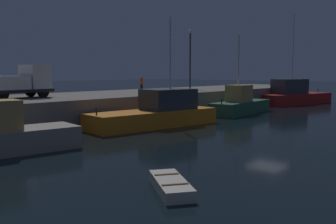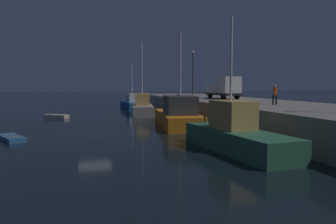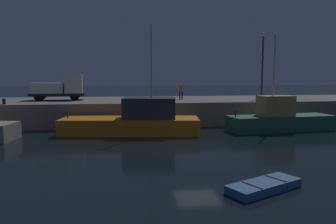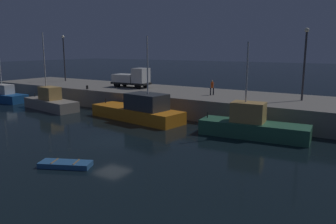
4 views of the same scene
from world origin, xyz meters
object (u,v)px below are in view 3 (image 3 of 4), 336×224
(dinghy_orange_near, at_px, (264,186))
(bollard_west, at_px, (4,101))
(lamp_post_east, at_px, (263,59))
(utility_truck, at_px, (60,88))
(fishing_boat_blue, at_px, (279,119))
(dockworker, at_px, (181,90))
(fishing_boat_white, at_px, (136,121))

(dinghy_orange_near, distance_m, bollard_west, 23.03)
(lamp_post_east, distance_m, bollard_west, 26.01)
(dinghy_orange_near, xyz_separation_m, lamp_post_east, (9.77, 21.84, 6.25))
(utility_truck, relative_size, bollard_west, 11.21)
(fishing_boat_blue, relative_size, utility_truck, 1.70)
(utility_truck, bearing_deg, bollard_west, -129.40)
(lamp_post_east, bearing_deg, fishing_boat_blue, -104.73)
(bollard_west, bearing_deg, dockworker, 12.90)
(fishing_boat_blue, distance_m, utility_truck, 21.02)
(bollard_west, bearing_deg, utility_truck, 50.60)
(fishing_boat_blue, bearing_deg, lamp_post_east, 75.27)
(utility_truck, bearing_deg, dockworker, -4.58)
(bollard_west, bearing_deg, dinghy_orange_near, -47.57)
(lamp_post_east, bearing_deg, utility_truck, -179.17)
(fishing_boat_blue, xyz_separation_m, dockworker, (-7.12, 7.14, 2.19))
(utility_truck, bearing_deg, fishing_boat_blue, -22.86)
(fishing_boat_blue, relative_size, dockworker, 5.44)
(dockworker, bearing_deg, fishing_boat_blue, -45.06)
(dinghy_orange_near, xyz_separation_m, dockworker, (0.43, 20.56, 2.99))
(fishing_boat_white, relative_size, dinghy_orange_near, 3.24)
(lamp_post_east, relative_size, bollard_west, 14.85)
(fishing_boat_blue, distance_m, dinghy_orange_near, 15.42)
(utility_truck, bearing_deg, fishing_boat_white, -48.01)
(utility_truck, distance_m, dockworker, 12.15)
(lamp_post_east, distance_m, dockworker, 9.97)
(fishing_boat_white, height_order, dockworker, fishing_boat_white)
(dinghy_orange_near, distance_m, dockworker, 20.78)
(dinghy_orange_near, height_order, utility_truck, utility_truck)
(lamp_post_east, xyz_separation_m, dockworker, (-9.33, -1.28, -3.26))
(lamp_post_east, distance_m, utility_truck, 21.65)
(fishing_boat_white, xyz_separation_m, dinghy_orange_near, (4.51, -13.57, -0.88))
(fishing_boat_white, distance_m, lamp_post_east, 17.35)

